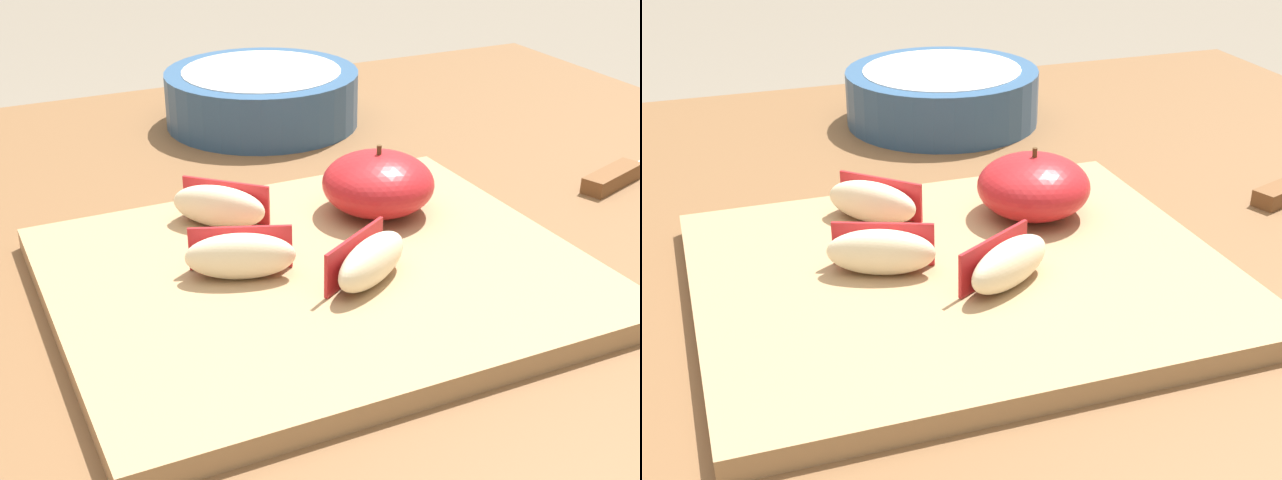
{
  "view_description": "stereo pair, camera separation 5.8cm",
  "coord_description": "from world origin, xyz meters",
  "views": [
    {
      "loc": [
        -0.15,
        -0.56,
        1.04
      ],
      "look_at": [
        0.08,
        -0.09,
        0.78
      ],
      "focal_mm": 49.27,
      "sensor_mm": 36.0,
      "label": 1
    },
    {
      "loc": [
        -0.09,
        -0.58,
        1.04
      ],
      "look_at": [
        0.08,
        -0.09,
        0.78
      ],
      "focal_mm": 49.27,
      "sensor_mm": 36.0,
      "label": 2
    }
  ],
  "objects": [
    {
      "name": "apple_wedge_front",
      "position": [
        0.03,
        -0.08,
        0.77
      ],
      "size": [
        0.08,
        0.05,
        0.03
      ],
      "color": "beige",
      "rests_on": "cutting_board"
    },
    {
      "name": "ceramic_fruit_bowl",
      "position": [
        0.18,
        0.25,
        0.77
      ],
      "size": [
        0.2,
        0.2,
        0.06
      ],
      "color": "#2D517A",
      "rests_on": "dining_table"
    },
    {
      "name": "paring_knife",
      "position": [
        0.4,
        -0.03,
        0.75
      ],
      "size": [
        0.16,
        0.07,
        0.01
      ],
      "color": "silver",
      "rests_on": "dining_table"
    },
    {
      "name": "dining_table",
      "position": [
        0.0,
        0.0,
        0.64
      ],
      "size": [
        1.25,
        0.84,
        0.74
      ],
      "color": "brown",
      "rests_on": "ground_plane"
    },
    {
      "name": "cutting_board",
      "position": [
        0.08,
        -0.09,
        0.75
      ],
      "size": [
        0.35,
        0.3,
        0.02
      ],
      "color": "#A37F56",
      "rests_on": "dining_table"
    },
    {
      "name": "apple_wedge_near_knife",
      "position": [
        0.1,
        -0.12,
        0.77
      ],
      "size": [
        0.07,
        0.06,
        0.03
      ],
      "color": "beige",
      "rests_on": "cutting_board"
    },
    {
      "name": "apple_wedge_right",
      "position": [
        0.04,
        0.0,
        0.77
      ],
      "size": [
        0.07,
        0.07,
        0.03
      ],
      "color": "beige",
      "rests_on": "cutting_board"
    },
    {
      "name": "apple_half_skin_up",
      "position": [
        0.16,
        -0.03,
        0.78
      ],
      "size": [
        0.08,
        0.08,
        0.05
      ],
      "color": "#B21E23",
      "rests_on": "cutting_board"
    }
  ]
}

